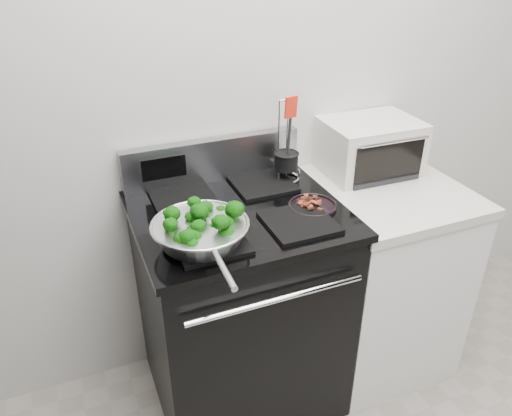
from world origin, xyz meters
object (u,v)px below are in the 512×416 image
skillet (201,231)px  gas_range (240,305)px  toaster_oven (370,146)px  utensil_holder (286,165)px  bacon_plate (313,203)px

skillet → gas_range: bearing=42.0°
gas_range → toaster_oven: (0.69, 0.18, 0.55)m
gas_range → utensil_holder: (0.28, 0.18, 0.53)m
bacon_plate → toaster_oven: (0.42, 0.26, 0.07)m
utensil_holder → toaster_oven: bearing=-10.2°
bacon_plate → toaster_oven: toaster_oven is taller
toaster_oven → skillet: bearing=-157.5°
gas_range → skillet: (-0.20, -0.17, 0.51)m
skillet → utensil_holder: (0.48, 0.35, 0.01)m
utensil_holder → toaster_oven: 0.41m
gas_range → toaster_oven: 0.90m
utensil_holder → toaster_oven: utensil_holder is taller
skillet → toaster_oven: bearing=22.7°
utensil_holder → bacon_plate: bearing=-102.0°
bacon_plate → toaster_oven: bearing=31.5°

